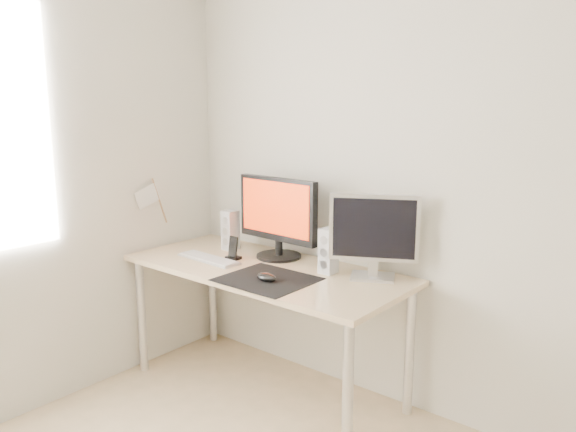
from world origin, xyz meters
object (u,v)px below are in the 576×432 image
Objects in this scene: speaker_left at (230,230)px; speaker_right at (328,251)px; phone_dock at (233,252)px; keyboard at (208,259)px; mouse at (266,277)px; second_monitor at (374,232)px; main_monitor at (278,215)px; desk at (265,280)px.

speaker_right is (0.75, -0.02, 0.00)m from speaker_left.
speaker_right is at bearing 12.55° from phone_dock.
speaker_right reaches higher than keyboard.
mouse is 0.85× the size of phone_dock.
mouse is 0.53m from keyboard.
keyboard is at bearing 170.33° from mouse.
speaker_left is 1.79× the size of phone_dock.
second_monitor is 0.27m from speaker_right.
mouse is 0.50m from main_monitor.
speaker_left is (-0.35, -0.04, -0.13)m from main_monitor.
mouse is 0.48× the size of speaker_left.
speaker_left and speaker_right have the same top height.
second_monitor is 0.85m from phone_dock.
main_monitor is at bearing 171.86° from speaker_right.
second_monitor is (0.63, 0.01, -0.01)m from main_monitor.
speaker_right is (0.33, 0.13, 0.20)m from desk.
keyboard is at bearing -163.37° from desk.
speaker_right is 0.57× the size of keyboard.
phone_dock is at bearing -40.98° from speaker_left.
desk is 0.39m from main_monitor.
main_monitor is at bearing 5.73° from speaker_left.
phone_dock is at bearing 155.64° from mouse.
desk is 0.41m from speaker_right.
main_monitor reaches higher than second_monitor.
keyboard is at bearing -73.58° from speaker_left.
keyboard is 0.15m from phone_dock.
keyboard is (-0.90, -0.30, -0.23)m from second_monitor.
desk is 6.66× the size of speaker_right.
desk is 0.36m from keyboard.
keyboard reaches higher than desk.
desk is 6.66× the size of speaker_left.
keyboard is (-0.52, 0.09, -0.02)m from mouse.
mouse reaches higher than desk.
main_monitor is 0.33m from phone_dock.
main_monitor is 0.47m from keyboard.
desk is at bearing -0.16° from phone_dock.
mouse is 0.28m from desk.
second_monitor is at bearing 13.78° from phone_dock.
main_monitor is (-0.24, 0.37, 0.23)m from mouse.
speaker_left is at bearing 106.42° from keyboard.
speaker_right reaches higher than desk.
desk is 11.93× the size of phone_dock.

